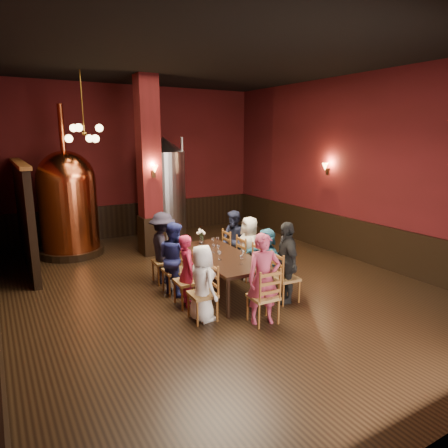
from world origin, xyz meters
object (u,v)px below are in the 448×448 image
person_0 (202,283)px  person_1 (187,271)px  copper_kettle (68,202)px  rose_vase (201,234)px  dining_table (221,258)px  steel_vessel (164,189)px  person_2 (174,258)px

person_0 → person_1: size_ratio=0.98×
copper_kettle → rose_vase: size_ratio=11.60×
person_1 → rose_vase: bearing=-25.4°
dining_table → person_0: (-0.90, -0.95, -0.04)m
dining_table → copper_kettle: bearing=120.1°
rose_vase → dining_table: bearing=-93.5°
person_1 → copper_kettle: 4.67m
steel_vessel → person_0: bearing=-106.1°
person_1 → person_2: 0.66m
steel_vessel → rose_vase: size_ratio=9.17×
dining_table → copper_kettle: size_ratio=0.64×
person_0 → person_2: person_2 is taller
person_1 → steel_vessel: bearing=-6.2°
dining_table → copper_kettle: (-2.11, 4.16, 0.70)m
person_1 → person_2: (0.04, 0.66, 0.05)m
dining_table → person_2: person_2 is taller
person_0 → person_2: bearing=-7.4°
copper_kettle → steel_vessel: bearing=6.8°
person_2 → copper_kettle: 4.05m
copper_kettle → rose_vase: 3.90m
person_2 → rose_vase: 1.08m
person_2 → copper_kettle: bearing=2.5°
dining_table → rose_vase: bearing=89.7°
person_0 → rose_vase: 2.15m
steel_vessel → dining_table: bearing=-98.4°
person_2 → dining_table: bearing=-130.6°
dining_table → steel_vessel: size_ratio=0.82×
person_1 → person_2: bearing=8.4°
person_0 → rose_vase: bearing=-31.2°
person_0 → person_2: 1.33m
dining_table → person_0: size_ratio=1.88×
copper_kettle → steel_vessel: size_ratio=1.26×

